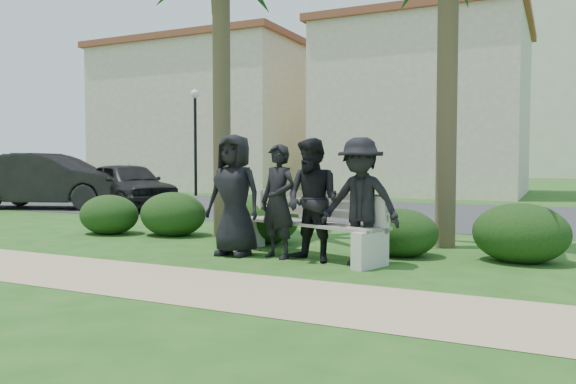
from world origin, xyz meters
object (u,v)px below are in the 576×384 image
car_a (127,186)px  car_b (52,181)px  park_bench (304,228)px  man_b (278,201)px  man_c (313,200)px  man_d (360,202)px  street_lamp (195,123)px  man_a (234,195)px

car_a → car_b: 2.32m
park_bench → man_b: man_b is taller
park_bench → man_c: size_ratio=1.64×
man_b → man_c: size_ratio=0.96×
car_a → car_b: car_b is taller
man_d → car_b: bearing=161.3°
street_lamp → car_a: street_lamp is taller
man_a → car_a: bearing=142.1°
park_bench → man_a: (-0.94, -0.36, 0.47)m
park_bench → man_a: 1.11m
man_c → car_b: (-10.44, 4.86, -0.03)m
man_c → car_b: bearing=171.2°
car_a → car_b: size_ratio=0.82×
street_lamp → man_c: bearing=-49.2°
park_bench → man_d: man_d is taller
man_a → street_lamp: bearing=128.0°
park_bench → car_b: size_ratio=0.56×
street_lamp → man_c: size_ratio=2.55×
man_a → man_d: (1.90, 0.01, -0.04)m
car_b → man_c: bearing=-134.0°
man_b → car_a: 9.51m
man_b → man_c: bearing=10.3°
street_lamp → man_a: (9.02, -11.88, -2.07)m
park_bench → man_d: bearing=-0.4°
man_c → car_a: bearing=161.9°
man_c → car_b: 11.51m
street_lamp → car_b: (-0.19, -7.02, -2.14)m
man_b → park_bench: bearing=64.5°
man_d → man_a: bearing=-174.8°
street_lamp → man_c: (10.25, -11.88, -2.10)m
park_bench → man_d: size_ratio=1.65×
man_a → man_b: (0.68, 0.07, -0.07)m
man_c → street_lamp: bearing=147.0°
park_bench → man_b: (-0.26, -0.29, 0.40)m
park_bench → man_d: (0.96, -0.35, 0.43)m
car_a → man_a: bearing=-104.1°
man_a → park_bench: bearing=21.6°
man_b → man_c: 0.55m
park_bench → man_b: 0.56m
man_a → man_c: 1.23m
man_b → street_lamp: bearing=145.7°
man_b → car_a: man_b is taller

